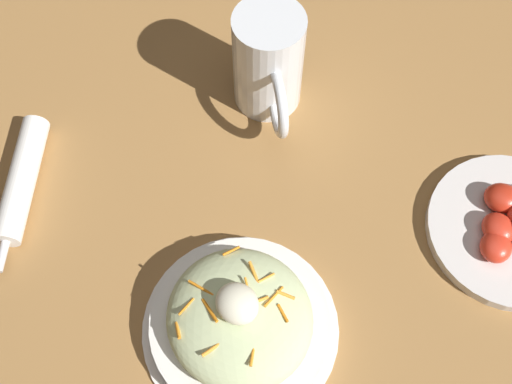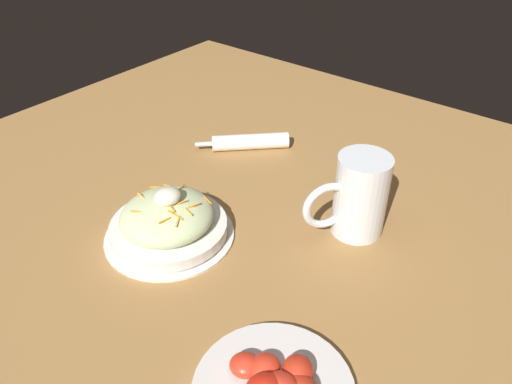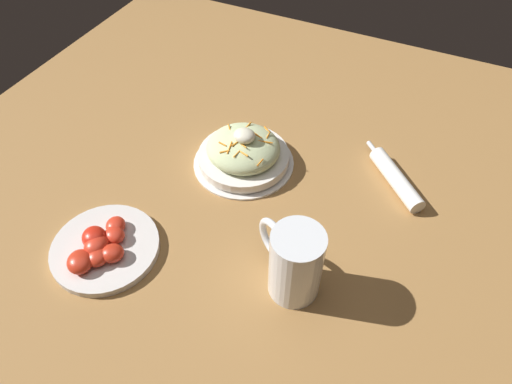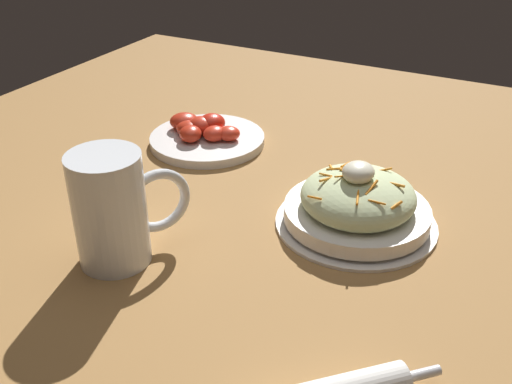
# 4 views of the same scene
# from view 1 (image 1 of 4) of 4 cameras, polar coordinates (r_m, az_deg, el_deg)

# --- Properties ---
(ground_plane) EXTENTS (1.43, 1.43, 0.00)m
(ground_plane) POSITION_cam_1_polar(r_m,az_deg,el_deg) (0.73, 0.72, -4.75)
(ground_plane) COLOR #9E703D
(salad_plate) EXTENTS (0.21, 0.21, 0.09)m
(salad_plate) POSITION_cam_1_polar(r_m,az_deg,el_deg) (0.67, -1.47, -11.64)
(salad_plate) COLOR white
(salad_plate) RESTS_ON ground_plane
(beer_mug) EXTENTS (0.13, 0.10, 0.14)m
(beer_mug) POSITION_cam_1_polar(r_m,az_deg,el_deg) (0.78, 1.14, 11.30)
(beer_mug) COLOR white
(beer_mug) RESTS_ON ground_plane
(napkin_roll) EXTENTS (0.15, 0.16, 0.03)m
(napkin_roll) POSITION_cam_1_polar(r_m,az_deg,el_deg) (0.80, -20.52, 0.98)
(napkin_roll) COLOR white
(napkin_roll) RESTS_ON ground_plane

